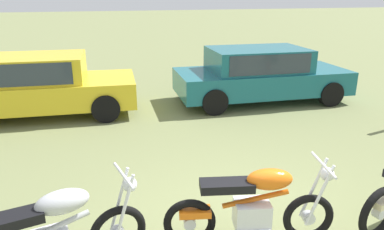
% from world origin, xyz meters
% --- Properties ---
extents(motorcycle_orange, '(1.96, 0.77, 1.02)m').
position_xyz_m(motorcycle_orange, '(-0.04, 0.02, 0.48)').
color(motorcycle_orange, black).
rests_on(motorcycle_orange, ground).
extents(car_yellow, '(4.62, 2.25, 1.43)m').
position_xyz_m(car_yellow, '(-2.83, 5.82, 0.80)').
color(car_yellow, gold).
rests_on(car_yellow, ground).
extents(car_teal, '(4.64, 2.18, 1.43)m').
position_xyz_m(car_teal, '(2.77, 5.34, 0.80)').
color(car_teal, '#19606B').
rests_on(car_teal, ground).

